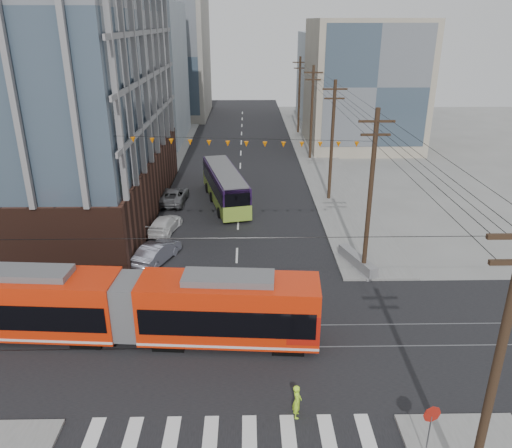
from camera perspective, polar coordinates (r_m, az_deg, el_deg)
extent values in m
plane|color=slate|center=(24.30, -2.79, -18.16)|extent=(160.00, 160.00, 0.00)
cube|color=#8C99A5|center=(73.02, -15.80, 16.16)|extent=(18.00, 16.00, 18.00)
cube|color=gray|center=(68.66, 12.18, 15.29)|extent=(14.00, 14.00, 16.00)
cube|color=gray|center=(91.88, -10.88, 18.29)|extent=(16.00, 18.00, 20.00)
cube|color=#8C99A5|center=(88.63, 10.56, 16.23)|extent=(16.00, 16.00, 14.00)
cylinder|color=black|center=(17.91, 25.67, -15.19)|extent=(0.30, 0.30, 11.00)
cylinder|color=black|center=(75.59, 4.96, 14.38)|extent=(0.30, 0.30, 11.00)
imported|color=#9EA0B4|center=(35.58, -11.25, -3.17)|extent=(3.05, 4.68, 1.46)
imported|color=white|center=(40.55, -10.37, -0.01)|extent=(2.68, 4.67, 1.27)
imported|color=slate|center=(46.84, -9.41, 3.20)|extent=(2.55, 5.14, 1.40)
imported|color=#B7FA2B|center=(22.47, 4.71, -19.54)|extent=(0.42, 0.61, 1.60)
cube|color=gray|center=(35.00, 11.49, -4.19)|extent=(2.25, 4.33, 0.85)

